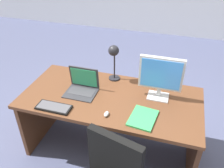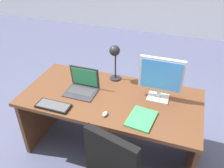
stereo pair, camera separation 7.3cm
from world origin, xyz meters
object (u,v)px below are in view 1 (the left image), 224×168
(keyboard, at_px, (54,107))
(mouse, at_px, (106,114))
(monitor, at_px, (161,75))
(desk_lamp, at_px, (114,55))
(book, at_px, (143,118))
(desk, at_px, (112,110))
(laptop, at_px, (83,84))

(keyboard, height_order, mouse, mouse)
(monitor, relative_size, desk_lamp, 1.05)
(keyboard, height_order, book, keyboard)
(mouse, height_order, book, mouse)
(monitor, distance_m, mouse, 0.61)
(desk, relative_size, mouse, 24.71)
(desk, relative_size, desk_lamp, 4.30)
(monitor, bearing_deg, desk, -170.35)
(mouse, relative_size, desk_lamp, 0.17)
(keyboard, bearing_deg, desk_lamp, 58.46)
(desk, xyz_separation_m, book, (0.36, -0.28, 0.22))
(keyboard, relative_size, mouse, 4.56)
(monitor, bearing_deg, keyboard, -153.15)
(desk_lamp, bearing_deg, desk, -76.56)
(keyboard, height_order, desk_lamp, desk_lamp)
(desk_lamp, xyz_separation_m, book, (0.42, -0.53, -0.29))
(desk, xyz_separation_m, mouse, (0.05, -0.33, 0.22))
(desk, distance_m, desk_lamp, 0.57)
(laptop, bearing_deg, book, -20.93)
(desk, xyz_separation_m, monitor, (0.44, 0.08, 0.45))
(monitor, bearing_deg, laptop, -172.28)
(desk, bearing_deg, desk_lamp, 103.44)
(monitor, distance_m, laptop, 0.77)
(keyboard, xyz_separation_m, desk_lamp, (0.38, 0.62, 0.28))
(monitor, xyz_separation_m, book, (-0.08, -0.35, -0.24))
(laptop, height_order, mouse, laptop)
(monitor, height_order, keyboard, monitor)
(desk, height_order, book, book)
(desk, relative_size, laptop, 5.70)
(book, bearing_deg, monitor, 76.89)
(desk, xyz_separation_m, laptop, (-0.30, -0.03, 0.28))
(desk_lamp, bearing_deg, book, -51.60)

